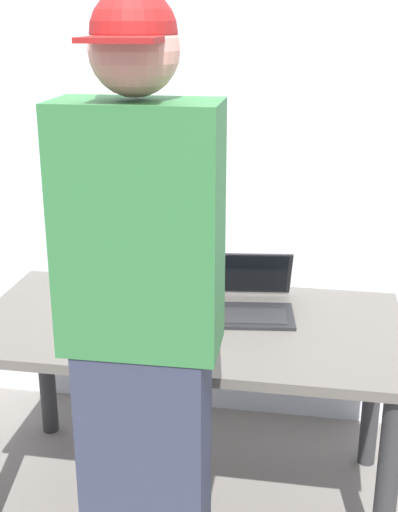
# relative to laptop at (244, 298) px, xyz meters

# --- Properties ---
(ground_plane) EXTENTS (8.00, 8.00, 0.00)m
(ground_plane) POSITION_rel_laptop_xyz_m (-0.19, -0.13, -0.80)
(ground_plane) COLOR slate
(ground_plane) RESTS_ON ground
(desk) EXTENTS (1.52, 0.79, 0.75)m
(desk) POSITION_rel_laptop_xyz_m (-0.19, -0.13, -0.16)
(desk) COLOR #56514C
(desk) RESTS_ON ground
(laptop) EXTENTS (0.40, 0.38, 0.21)m
(laptop) POSITION_rel_laptop_xyz_m (0.00, 0.00, 0.00)
(laptop) COLOR black
(laptop) RESTS_ON desk
(beer_bottle_dark) EXTENTS (0.07, 0.07, 0.32)m
(beer_bottle_dark) POSITION_rel_laptop_xyz_m (-0.58, 0.08, 0.08)
(beer_bottle_dark) COLOR #1E5123
(beer_bottle_dark) RESTS_ON desk
(beer_bottle_amber) EXTENTS (0.06, 0.06, 0.27)m
(beer_bottle_amber) POSITION_rel_laptop_xyz_m (-0.45, 0.19, 0.06)
(beer_bottle_amber) COLOR brown
(beer_bottle_amber) RESTS_ON desk
(beer_bottle_brown) EXTENTS (0.07, 0.07, 0.30)m
(beer_bottle_brown) POSITION_rel_laptop_xyz_m (-0.53, 0.15, 0.06)
(beer_bottle_brown) COLOR #472B14
(beer_bottle_brown) RESTS_ON desk
(person_figure) EXTENTS (0.41, 0.29, 1.85)m
(person_figure) POSITION_rel_laptop_xyz_m (-0.18, -0.79, 0.16)
(person_figure) COLOR #2D3347
(person_figure) RESTS_ON ground
(coffee_mug) EXTENTS (0.12, 0.08, 0.10)m
(coffee_mug) POSITION_rel_laptop_xyz_m (-0.55, -0.15, 0.00)
(coffee_mug) COLOR white
(coffee_mug) RESTS_ON desk
(back_wall) EXTENTS (6.00, 0.10, 2.60)m
(back_wall) POSITION_rel_laptop_xyz_m (-0.19, 0.56, 0.50)
(back_wall) COLOR silver
(back_wall) RESTS_ON ground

